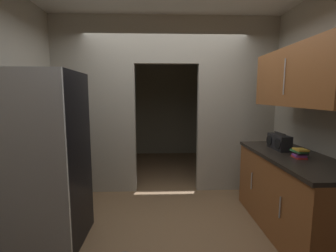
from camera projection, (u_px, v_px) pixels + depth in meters
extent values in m
plane|color=brown|center=(169.00, 234.00, 2.69)|extent=(20.00, 20.00, 0.00)
cube|color=#ADA899|center=(95.00, 107.00, 3.74)|extent=(1.27, 0.12, 2.78)
cube|color=#ADA899|center=(236.00, 107.00, 3.82)|extent=(1.24, 0.12, 2.78)
cube|color=#ADA899|center=(167.00, 40.00, 3.65)|extent=(1.01, 0.12, 0.72)
cube|color=gray|center=(163.00, 102.00, 6.29)|extent=(3.52, 0.10, 2.78)
cube|color=gray|center=(83.00, 104.00, 4.97)|extent=(0.10, 2.53, 2.78)
cube|color=gray|center=(243.00, 104.00, 5.10)|extent=(0.10, 2.53, 2.78)
cube|color=black|center=(41.00, 160.00, 2.45)|extent=(0.82, 0.71, 1.81)
cube|color=#B7BABC|center=(20.00, 171.00, 2.08)|extent=(0.82, 0.03, 1.81)
cube|color=brown|center=(292.00, 196.00, 2.70)|extent=(0.65, 1.64, 0.86)
cube|color=black|center=(295.00, 157.00, 2.64)|extent=(0.69, 1.64, 0.04)
cylinder|color=#B7BABC|center=(280.00, 207.00, 2.32)|extent=(0.01, 0.01, 0.22)
cylinder|color=#B7BABC|center=(251.00, 181.00, 3.04)|extent=(0.01, 0.01, 0.22)
cube|color=brown|center=(301.00, 77.00, 2.52)|extent=(0.34, 1.48, 0.64)
cylinder|color=#B7BABC|center=(284.00, 77.00, 2.52)|extent=(0.01, 0.01, 0.38)
cube|color=black|center=(279.00, 142.00, 2.93)|extent=(0.14, 0.36, 0.18)
cylinder|color=#262626|center=(280.00, 133.00, 2.91)|extent=(0.02, 0.25, 0.02)
cylinder|color=black|center=(278.00, 144.00, 2.82)|extent=(0.01, 0.13, 0.13)
cylinder|color=black|center=(269.00, 140.00, 3.03)|extent=(0.01, 0.13, 0.13)
cube|color=red|center=(299.00, 157.00, 2.53)|extent=(0.12, 0.16, 0.02)
cube|color=#8C3893|center=(299.00, 155.00, 2.52)|extent=(0.13, 0.13, 0.02)
cube|color=black|center=(301.00, 153.00, 2.52)|extent=(0.13, 0.13, 0.02)
cube|color=#388C47|center=(299.00, 151.00, 2.53)|extent=(0.14, 0.17, 0.02)
cube|color=gold|center=(301.00, 150.00, 2.51)|extent=(0.12, 0.14, 0.02)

